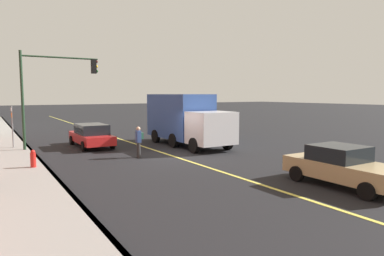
{
  "coord_description": "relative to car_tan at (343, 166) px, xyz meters",
  "views": [
    {
      "loc": [
        -16.99,
        8.88,
        3.41
      ],
      "look_at": [
        -2.86,
        0.26,
        1.78
      ],
      "focal_mm": 32.3,
      "sensor_mm": 36.0,
      "label": 1
    }
  ],
  "objects": [
    {
      "name": "car_red",
      "position": [
        14.51,
        5.39,
        0.03
      ],
      "size": [
        4.78,
        1.99,
        1.48
      ],
      "color": "red",
      "rests_on": "ground"
    },
    {
      "name": "curb_edge",
      "position": [
        9.15,
        9.01,
        -0.67
      ],
      "size": [
        80.0,
        0.16,
        0.15
      ],
      "primitive_type": "cube",
      "color": "slate",
      "rests_on": "ground"
    },
    {
      "name": "car_tan",
      "position": [
        0.0,
        0.0,
        0.0
      ],
      "size": [
        4.4,
        2.05,
        1.49
      ],
      "color": "tan",
      "rests_on": "ground"
    },
    {
      "name": "truck_blue",
      "position": [
        12.01,
        -0.22,
        1.04
      ],
      "size": [
        7.56,
        2.67,
        3.4
      ],
      "color": "silver",
      "rests_on": "ground"
    },
    {
      "name": "pedestrian_with_backpack",
      "position": [
        9.36,
        4.24,
        0.23
      ],
      "size": [
        0.42,
        0.4,
        1.67
      ],
      "color": "#383838",
      "rests_on": "ground"
    },
    {
      "name": "fire_hydrant",
      "position": [
        8.85,
        9.53,
        -0.28
      ],
      "size": [
        0.24,
        0.24,
        0.94
      ],
      "color": "red",
      "rests_on": "ground"
    },
    {
      "name": "sidewalk_slab",
      "position": [
        9.15,
        10.4,
        -0.67
      ],
      "size": [
        80.0,
        2.95,
        0.15
      ],
      "primitive_type": "cube",
      "color": "gray",
      "rests_on": "ground"
    },
    {
      "name": "traffic_light_mast",
      "position": [
        14.46,
        7.62,
        3.34
      ],
      "size": [
        0.28,
        4.55,
        5.92
      ],
      "color": "#1E3823",
      "rests_on": "ground"
    },
    {
      "name": "lane_stripe_center",
      "position": [
        9.15,
        2.5,
        -0.74
      ],
      "size": [
        80.0,
        0.16,
        0.01
      ],
      "primitive_type": "cube",
      "color": "#D8CC4C",
      "rests_on": "ground"
    },
    {
      "name": "ground",
      "position": [
        9.15,
        2.5,
        -0.74
      ],
      "size": [
        200.0,
        200.0,
        0.0
      ],
      "primitive_type": "plane",
      "color": "black"
    },
    {
      "name": "street_sign_post",
      "position": [
        15.75,
        9.83,
        0.84
      ],
      "size": [
        0.6,
        0.08,
        2.68
      ],
      "color": "slate",
      "rests_on": "ground"
    }
  ]
}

